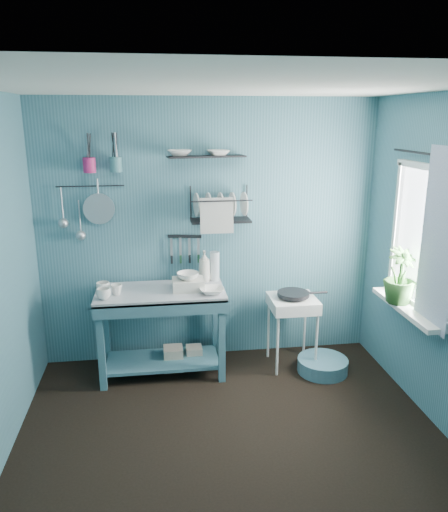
{
  "coord_description": "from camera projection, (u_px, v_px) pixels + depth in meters",
  "views": [
    {
      "loc": [
        -0.51,
        -3.11,
        2.32
      ],
      "look_at": [
        0.05,
        0.85,
        1.2
      ],
      "focal_mm": 35.0,
      "sensor_mm": 36.0,
      "label": 1
    }
  ],
  "objects": [
    {
      "name": "floor",
      "position": [
        233.0,
        444.0,
        3.66
      ],
      "size": [
        3.2,
        3.2,
        0.0
      ],
      "primitive_type": "plane",
      "color": "black",
      "rests_on": "ground"
    },
    {
      "name": "ceiling",
      "position": [
        235.0,
        85.0,
        2.99
      ],
      "size": [
        3.2,
        3.2,
        0.0
      ],
      "primitive_type": "plane",
      "rotation": [
        3.14,
        0.0,
        0.0
      ],
      "color": "silver",
      "rests_on": "ground"
    },
    {
      "name": "wall_back",
      "position": [
        209.0,
        233.0,
        4.75
      ],
      "size": [
        3.2,
        0.0,
        3.2
      ],
      "primitive_type": "plane",
      "rotation": [
        1.57,
        0.0,
        0.0
      ],
      "color": "#3A6A77",
      "rests_on": "ground"
    },
    {
      "name": "wall_front",
      "position": [
        297.0,
        408.0,
        1.89
      ],
      "size": [
        3.2,
        0.0,
        3.2
      ],
      "primitive_type": "plane",
      "rotation": [
        -1.57,
        0.0,
        0.0
      ],
      "color": "#3A6A77",
      "rests_on": "ground"
    },
    {
      "name": "work_counter",
      "position": [
        162.0,
        332.0,
        4.59
      ],
      "size": [
        1.17,
        0.62,
        0.82
      ],
      "primitive_type": "cube",
      "rotation": [
        0.0,
        0.0,
        0.04
      ],
      "color": "#386877",
      "rests_on": "floor"
    },
    {
      "name": "mug_left",
      "position": [
        104.0,
        294.0,
        4.25
      ],
      "size": [
        0.12,
        0.12,
        0.1
      ],
      "primitive_type": "imported",
      "color": "white",
      "rests_on": "work_counter"
    },
    {
      "name": "mug_mid",
      "position": [
        117.0,
        290.0,
        4.36
      ],
      "size": [
        0.14,
        0.14,
        0.09
      ],
      "primitive_type": "imported",
      "rotation": [
        0.0,
        0.0,
        0.52
      ],
      "color": "white",
      "rests_on": "work_counter"
    },
    {
      "name": "mug_right",
      "position": [
        103.0,
        288.0,
        4.4
      ],
      "size": [
        0.17,
        0.17,
        0.1
      ],
      "primitive_type": "imported",
      "rotation": [
        0.0,
        0.0,
        1.05
      ],
      "color": "white",
      "rests_on": "work_counter"
    },
    {
      "name": "wash_tub",
      "position": [
        188.0,
        284.0,
        4.48
      ],
      "size": [
        0.28,
        0.22,
        0.1
      ],
      "primitive_type": "cube",
      "color": "beige",
      "rests_on": "work_counter"
    },
    {
      "name": "tub_bowl",
      "position": [
        188.0,
        276.0,
        4.46
      ],
      "size": [
        0.2,
        0.19,
        0.06
      ],
      "primitive_type": "imported",
      "color": "white",
      "rests_on": "wash_tub"
    },
    {
      "name": "soap_bottle",
      "position": [
        204.0,
        266.0,
        4.69
      ],
      "size": [
        0.12,
        0.12,
        0.3
      ],
      "primitive_type": "imported",
      "color": "beige",
      "rests_on": "work_counter"
    },
    {
      "name": "water_bottle",
      "position": [
        215.0,
        266.0,
        4.72
      ],
      "size": [
        0.09,
        0.09,
        0.28
      ],
      "primitive_type": "cylinder",
      "color": "silver",
      "rests_on": "work_counter"
    },
    {
      "name": "counter_bowl",
      "position": [
        212.0,
        291.0,
        4.39
      ],
      "size": [
        0.22,
        0.22,
        0.05
      ],
      "primitive_type": "imported",
      "color": "white",
      "rests_on": "work_counter"
    },
    {
      "name": "hotplate_stand",
      "position": [
        292.0,
        331.0,
        4.76
      ],
      "size": [
        0.46,
        0.46,
        0.69
      ],
      "primitive_type": "cube",
      "rotation": [
        0.0,
        0.0,
        -0.07
      ],
      "color": "white",
      "rests_on": "floor"
    },
    {
      "name": "frying_pan",
      "position": [
        293.0,
        294.0,
        4.65
      ],
      "size": [
        0.3,
        0.3,
        0.03
      ],
      "primitive_type": "cylinder",
      "color": "black",
      "rests_on": "hotplate_stand"
    },
    {
      "name": "knife_strip",
      "position": [
        185.0,
        236.0,
        4.7
      ],
      "size": [
        0.32,
        0.08,
        0.03
      ],
      "primitive_type": "cube",
      "rotation": [
        0.0,
        0.0,
        -0.17
      ],
      "color": "black",
      "rests_on": "wall_back"
    },
    {
      "name": "dish_rack",
      "position": [
        220.0,
        204.0,
        4.56
      ],
      "size": [
        0.58,
        0.31,
        0.32
      ],
      "primitive_type": "cube",
      "rotation": [
        0.0,
        0.0,
        -0.14
      ],
      "color": "black",
      "rests_on": "wall_back"
    },
    {
      "name": "upper_shelf",
      "position": [
        206.0,
        157.0,
        4.46
      ],
      "size": [
        0.72,
        0.27,
        0.02
      ],
      "primitive_type": "cube",
      "rotation": [
        0.0,
        0.0,
        0.14
      ],
      "color": "black",
      "rests_on": "wall_back"
    },
    {
      "name": "shelf_bowl_left",
      "position": [
        180.0,
        152.0,
        4.42
      ],
      "size": [
        0.24,
        0.24,
        0.05
      ],
      "primitive_type": "imported",
      "rotation": [
        0.0,
        0.0,
        -0.1
      ],
      "color": "white",
      "rests_on": "upper_shelf"
    },
    {
      "name": "shelf_bowl_right",
      "position": [
        218.0,
        146.0,
        4.45
      ],
      "size": [
        0.23,
        0.23,
        0.05
      ],
      "primitive_type": "imported",
      "rotation": [
        0.0,
        0.0,
        0.15
      ],
      "color": "white",
      "rests_on": "upper_shelf"
    },
    {
      "name": "utensil_cup_magenta",
      "position": [
        89.0,
        165.0,
        4.36
      ],
      "size": [
        0.11,
        0.11,
        0.13
      ],
      "primitive_type": "cylinder",
      "color": "#AF205D",
      "rests_on": "wall_back"
    },
    {
      "name": "utensil_cup_teal",
      "position": [
        116.0,
        164.0,
        4.39
      ],
      "size": [
        0.11,
        0.11,
        0.13
      ],
      "primitive_type": "cylinder",
      "color": "#386F76",
      "rests_on": "wall_back"
    },
    {
      "name": "colander",
      "position": [
        99.0,
        209.0,
        4.5
      ],
      "size": [
        0.28,
        0.03,
        0.28
      ],
      "primitive_type": "cylinder",
      "rotation": [
        1.54,
        0.0,
        0.0
      ],
      "color": "#AEB1B7",
      "rests_on": "wall_back"
    },
    {
      "name": "ladle_outer",
      "position": [
        62.0,
        204.0,
        4.45
      ],
      "size": [
        0.01,
        0.01,
        0.3
      ],
      "primitive_type": "cylinder",
      "color": "#AEB1B7",
      "rests_on": "wall_back"
    },
    {
      "name": "ladle_inner",
      "position": [
        80.0,
        217.0,
        4.5
      ],
      "size": [
        0.01,
        0.01,
        0.3
      ],
      "primitive_type": "cylinder",
      "color": "#AEB1B7",
      "rests_on": "wall_back"
    },
    {
      "name": "hook_rail",
      "position": [
        90.0,
        186.0,
        4.46
      ],
      "size": [
        0.6,
        0.01,
        0.01
      ],
      "primitive_type": "cylinder",
      "rotation": [
        0.0,
        1.57,
        0.0
      ],
      "color": "black",
      "rests_on": "wall_back"
    },
    {
      "name": "window_glass",
      "position": [
        424.0,
        238.0,
        3.92
      ],
      "size": [
        0.0,
        1.1,
        1.1
      ],
      "primitive_type": "plane",
      "rotation": [
        1.57,
        0.0,
        1.57
      ],
      "color": "white",
      "rests_on": "wall_right"
    },
    {
      "name": "windowsill",
      "position": [
        406.0,
        308.0,
        4.07
      ],
      "size": [
        0.16,
        0.95,
        0.04
      ],
      "primitive_type": "cube",
      "color": "white",
      "rests_on": "wall_right"
    },
    {
      "name": "curtain",
      "position": [
        438.0,
        241.0,
        3.62
      ],
      "size": [
        0.0,
        1.35,
        1.35
      ],
      "primitive_type": "plane",
      "rotation": [
        1.57,
        0.0,
        1.57
      ],
      "color": "silver",
      "rests_on": "wall_right"
    },
    {
      "name": "curtain_rod",
      "position": [
        428.0,
        154.0,
        3.74
      ],
      "size": [
        0.02,
        1.05,
        0.02
      ],
      "primitive_type": "cylinder",
      "rotation": [
        1.57,
        0.0,
        0.0
      ],
      "color": "black",
      "rests_on": "wall_right"
    },
    {
      "name": "potted_plant",
      "position": [
        400.0,
        276.0,
        4.08
      ],
      "size": [
        0.34,
        0.34,
        0.47
      ],
      "primitive_type": "imported",
      "rotation": [
        0.0,
        0.0,
        0.41
      ],
      "color": "#2B5A24",
      "rests_on": "windowsill"
    },
    {
      "name": "storage_tin_large",
      "position": [
        173.0,
        358.0,
        4.73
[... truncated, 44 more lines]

